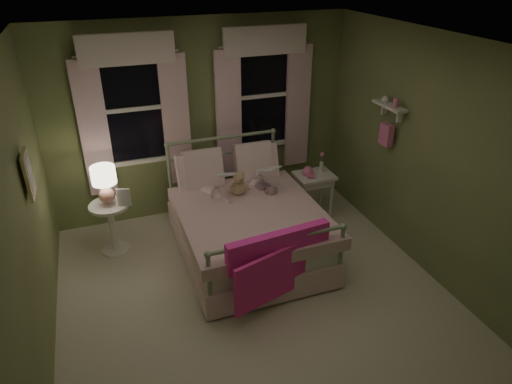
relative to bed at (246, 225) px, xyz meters
name	(u,v)px	position (x,y,z in m)	size (l,w,h in m)	color
room_shell	(256,189)	(-0.18, -0.83, 0.92)	(4.20, 4.20, 4.20)	white
bed	(246,225)	(0.00, 0.00, 0.00)	(1.58, 2.04, 1.18)	white
pink_throw	(280,257)	(0.00, -1.03, 0.23)	(1.10, 0.35, 0.71)	#FC31B0
child_left	(212,171)	(-0.28, 0.42, 0.56)	(0.27, 0.18, 0.75)	#F7D1DD
child_right	(256,167)	(0.28, 0.42, 0.54)	(0.34, 0.27, 0.70)	#F7D1DD
book_left	(218,179)	(-0.28, 0.17, 0.58)	(0.20, 0.27, 0.03)	beige
book_right	(263,175)	(0.28, 0.17, 0.54)	(0.20, 0.27, 0.02)	beige
teddy_bear	(239,185)	(0.00, 0.26, 0.41)	(0.23, 0.19, 0.31)	tan
nightstand_left	(111,221)	(-1.51, 0.57, 0.03)	(0.46, 0.46, 0.65)	white
table_lamp	(104,181)	(-1.51, 0.57, 0.57)	(0.28, 0.28, 0.45)	#DE9483
book_nightstand	(118,205)	(-1.41, 0.49, 0.27)	(0.16, 0.22, 0.02)	beige
nightstand_right	(314,181)	(1.13, 0.48, 0.17)	(0.50, 0.40, 0.64)	white
pink_toy	(308,172)	(1.03, 0.47, 0.32)	(0.14, 0.20, 0.14)	pink
bud_vase	(322,162)	(1.25, 0.53, 0.41)	(0.06, 0.06, 0.28)	white
window_left	(133,104)	(-1.03, 1.20, 1.24)	(1.34, 0.13, 1.96)	black
window_right	(264,91)	(0.67, 1.20, 1.24)	(1.34, 0.13, 1.96)	black
wall_shelf	(388,120)	(1.72, -0.13, 1.14)	(0.15, 0.50, 0.60)	white
framed_picture	(29,175)	(-2.12, -0.23, 1.12)	(0.03, 0.32, 0.42)	beige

